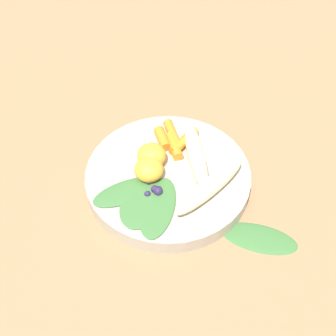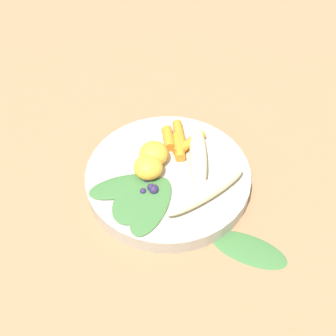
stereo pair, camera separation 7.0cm
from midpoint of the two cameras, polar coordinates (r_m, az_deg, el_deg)
name	(u,v)px [view 2 (the right image)]	position (r m, az deg, el deg)	size (l,w,h in m)	color
ground_plane	(168,183)	(0.73, 2.75, -2.13)	(2.40, 2.40, 0.00)	#99704C
bowl	(168,178)	(0.72, 2.79, -1.42)	(0.27, 0.27, 0.03)	#B2AD9E
banana_peeled_left	(198,158)	(0.71, 6.77, 1.18)	(0.15, 0.03, 0.03)	beige
banana_peeled_right	(206,191)	(0.67, 7.98, -3.18)	(0.15, 0.03, 0.03)	beige
orange_segment_near	(148,167)	(0.69, 0.29, -0.06)	(0.05, 0.05, 0.03)	#F4A833
orange_segment_far	(154,154)	(0.71, 0.94, 1.73)	(0.05, 0.05, 0.04)	#F4A833
carrot_front	(189,143)	(0.74, 5.48, 3.07)	(0.02, 0.02, 0.06)	orange
carrot_mid_left	(179,147)	(0.73, 4.21, 2.62)	(0.02, 0.02, 0.05)	orange
carrot_mid_right	(179,135)	(0.75, 4.14, 4.21)	(0.02, 0.02, 0.06)	orange
carrot_rear	(168,138)	(0.75, 2.73, 3.75)	(0.02, 0.02, 0.05)	orange
blueberry_pile	(152,186)	(0.68, 0.82, -2.51)	(0.03, 0.04, 0.01)	#2D234C
coconut_shred_patch	(147,209)	(0.66, 0.28, -5.52)	(0.05, 0.05, 0.00)	white
kale_leaf_left	(122,187)	(0.68, -3.09, -2.62)	(0.11, 0.04, 0.01)	#3D7038
kale_leaf_right	(137,198)	(0.67, -1.13, -4.14)	(0.10, 0.06, 0.01)	#3D7038
kale_leaf_rear	(154,206)	(0.66, 1.13, -5.19)	(0.12, 0.05, 0.01)	#3D7038
kale_leaf_stray	(249,249)	(0.67, 13.53, -10.42)	(0.12, 0.05, 0.01)	#3D7038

